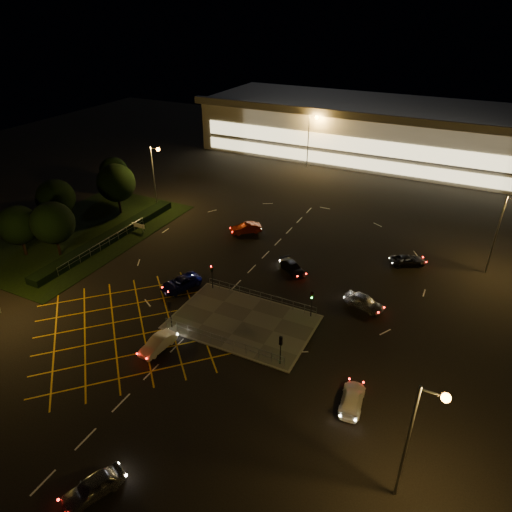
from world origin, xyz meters
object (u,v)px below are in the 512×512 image
at_px(signal_se, 281,345).
at_px(car_left_blue, 181,283).
at_px(signal_sw, 170,309).
at_px(car_east_grey, 408,260).
at_px(signal_nw, 212,271).
at_px(car_approach_white, 352,399).
at_px(car_circ_red, 246,228).
at_px(car_queue_white, 158,344).
at_px(car_right_silver, 364,302).
at_px(car_near_silver, 93,487).
at_px(car_far_dkgrey, 293,267).
at_px(signal_ne, 312,299).

bearing_deg(signal_se, car_left_blue, -23.05).
height_order(signal_sw, car_east_grey, signal_sw).
relative_size(signal_nw, car_approach_white, 0.71).
distance_m(signal_sw, car_circ_red, 22.84).
height_order(signal_nw, car_queue_white, signal_nw).
relative_size(car_right_silver, car_circ_red, 1.00).
bearing_deg(car_left_blue, signal_sw, -41.73).
bearing_deg(signal_se, car_near_silver, 69.92).
distance_m(car_near_silver, car_far_dkgrey, 32.65).
xyz_separation_m(car_far_dkgrey, car_right_silver, (9.72, -3.43, 0.13)).
bearing_deg(signal_ne, signal_sw, -146.35).
relative_size(signal_nw, car_far_dkgrey, 0.74).
height_order(signal_se, car_far_dkgrey, signal_se).
bearing_deg(car_far_dkgrey, car_circ_red, 92.20).
relative_size(signal_ne, car_right_silver, 0.72).
xyz_separation_m(car_left_blue, car_east_grey, (22.51, 17.08, -0.07)).
bearing_deg(car_east_grey, car_near_silver, 133.66).
xyz_separation_m(signal_sw, signal_ne, (12.00, 7.99, 0.00)).
bearing_deg(car_near_silver, signal_nw, 126.30).
height_order(car_right_silver, car_circ_red, car_right_silver).
relative_size(signal_nw, car_left_blue, 0.65).
xyz_separation_m(car_near_silver, car_left_blue, (-9.20, 23.58, -0.04)).
height_order(signal_nw, car_circ_red, signal_nw).
bearing_deg(signal_se, signal_ne, -90.00).
relative_size(car_left_blue, car_right_silver, 1.11).
bearing_deg(car_circ_red, car_queue_white, -32.85).
bearing_deg(car_circ_red, car_near_silver, -28.78).
bearing_deg(car_right_silver, car_left_blue, 122.42).
height_order(car_queue_white, car_left_blue, car_left_blue).
height_order(car_far_dkgrey, car_approach_white, car_approach_white).
bearing_deg(signal_nw, car_queue_white, -86.33).
xyz_separation_m(car_right_silver, car_approach_white, (2.67, -13.85, -0.11)).
bearing_deg(car_circ_red, signal_se, -7.55).
distance_m(car_far_dkgrey, car_east_grey, 14.68).
distance_m(signal_nw, car_right_silver, 17.11).
distance_m(signal_se, signal_ne, 7.99).
bearing_deg(signal_sw, car_approach_white, 175.05).
relative_size(signal_ne, car_east_grey, 0.72).
xyz_separation_m(car_circ_red, car_east_grey, (22.37, 1.09, -0.11)).
relative_size(signal_nw, signal_ne, 1.00).
bearing_deg(signal_nw, car_approach_white, -26.71).
distance_m(signal_sw, car_near_silver, 18.05).
distance_m(signal_se, car_circ_red, 27.29).
xyz_separation_m(car_near_silver, car_far_dkgrey, (1.01, 32.64, -0.09)).
xyz_separation_m(signal_ne, car_approach_white, (7.17, -9.65, -1.73)).
distance_m(car_left_blue, car_right_silver, 20.71).
xyz_separation_m(car_queue_white, car_approach_white, (18.45, 1.57, -0.02)).
relative_size(car_queue_white, car_far_dkgrey, 0.94).
xyz_separation_m(signal_se, car_far_dkgrey, (-5.21, 15.62, -1.75)).
bearing_deg(car_east_grey, car_approach_white, 151.98).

